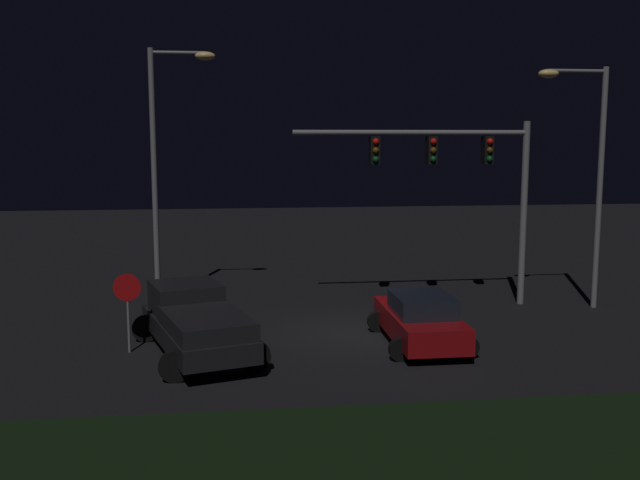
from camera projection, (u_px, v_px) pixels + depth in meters
name	position (u px, v px, depth m)	size (l,w,h in m)	color
ground_plane	(345.00, 331.00, 22.36)	(80.00, 80.00, 0.00)	black
grass_median	(419.00, 455.00, 13.50)	(24.78, 5.08, 0.10)	black
pickup_truck	(195.00, 318.00, 19.89)	(3.88, 5.75, 1.80)	black
car_sedan	(420.00, 320.00, 20.80)	(2.49, 4.41, 1.51)	maroon
traffic_signal_gantry	(458.00, 168.00, 25.08)	(8.32, 0.56, 6.50)	slate
street_lamp_left	(165.00, 148.00, 25.36)	(2.31, 0.44, 8.99)	slate
street_lamp_right	(588.00, 159.00, 24.74)	(2.48, 0.44, 8.30)	slate
stop_sign	(127.00, 298.00, 19.91)	(0.76, 0.08, 2.23)	slate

